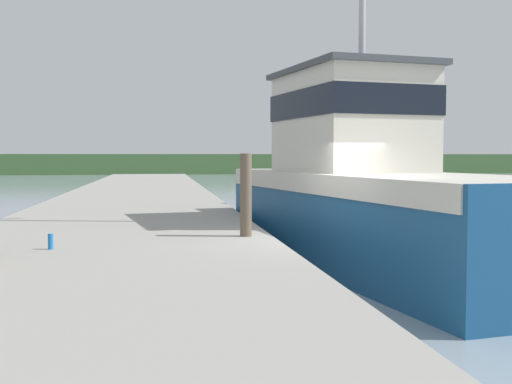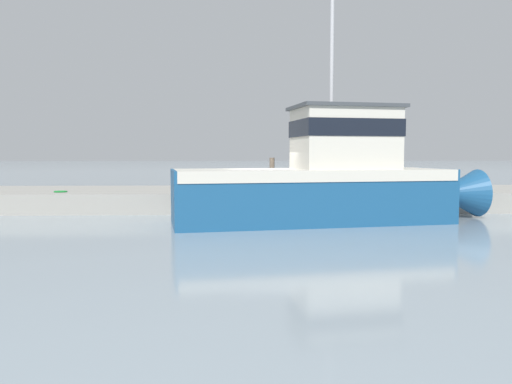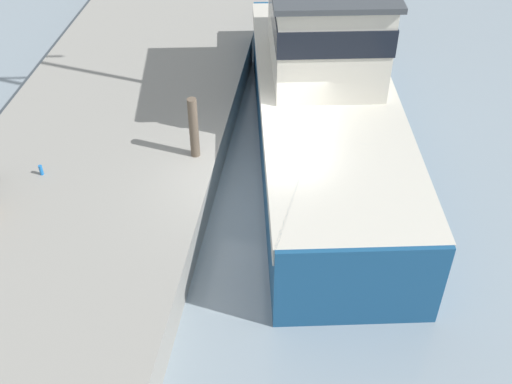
{
  "view_description": "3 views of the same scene",
  "coord_description": "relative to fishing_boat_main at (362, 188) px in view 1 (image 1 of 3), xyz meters",
  "views": [
    {
      "loc": [
        -3.05,
        -10.55,
        2.25
      ],
      "look_at": [
        -1.17,
        1.93,
        1.54
      ],
      "focal_mm": 45.0,
      "sensor_mm": 36.0,
      "label": 1
    },
    {
      "loc": [
        18.86,
        -0.81,
        2.44
      ],
      "look_at": [
        0.08,
        -0.19,
        1.01
      ],
      "focal_mm": 35.0,
      "sensor_mm": 36.0,
      "label": 2
    },
    {
      "loc": [
        1.28,
        -10.6,
        9.46
      ],
      "look_at": [
        -0.02,
        -0.88,
        1.11
      ],
      "focal_mm": 45.0,
      "sensor_mm": 36.0,
      "label": 3
    }
  ],
  "objects": [
    {
      "name": "dock_pier",
      "position": [
        -4.99,
        -2.38,
        -1.16
      ],
      "size": [
        5.49,
        80.0,
        0.84
      ],
      "primitive_type": "cube",
      "color": "gray",
      "rests_on": "ground_plane"
    },
    {
      "name": "fishing_boat_main",
      "position": [
        0.0,
        0.0,
        0.0
      ],
      "size": [
        4.64,
        11.77,
        11.01
      ],
      "rotation": [
        0.0,
        0.0,
        0.17
      ],
      "color": "navy",
      "rests_on": "ground_plane"
    },
    {
      "name": "ground_plane",
      "position": [
        -1.15,
        -2.38,
        -1.58
      ],
      "size": [
        320.0,
        320.0,
        0.0
      ],
      "primitive_type": "plane",
      "color": "#84939E"
    },
    {
      "name": "far_shoreline",
      "position": [
        28.85,
        67.4,
        -0.34
      ],
      "size": [
        180.0,
        5.0,
        2.47
      ],
      "primitive_type": "cube",
      "color": "#426638",
      "rests_on": "ground_plane"
    },
    {
      "name": "mooring_post",
      "position": [
        -2.71,
        -1.86,
        -0.01
      ],
      "size": [
        0.2,
        0.2,
        1.45
      ],
      "primitive_type": "cylinder",
      "color": "brown",
      "rests_on": "dock_pier"
    },
    {
      "name": "water_bottle_by_bike",
      "position": [
        -5.84,
        -2.98,
        -0.62
      ],
      "size": [
        0.08,
        0.08,
        0.24
      ],
      "primitive_type": "cylinder",
      "color": "blue",
      "rests_on": "dock_pier"
    }
  ]
}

